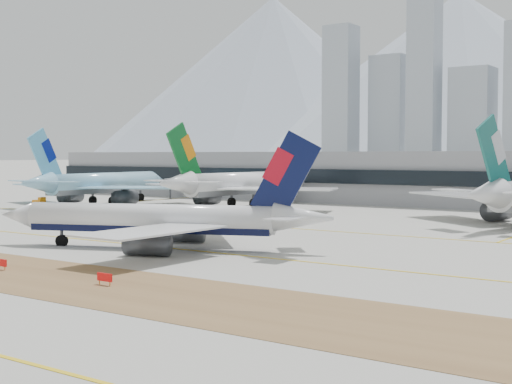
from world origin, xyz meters
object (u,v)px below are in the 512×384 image
Objects in this scene: widebody_korean at (100,184)px; widebody_eva at (240,185)px; terminal at (451,178)px; taxiing_airliner at (162,220)px.

widebody_korean is 41.36m from widebody_eva.
terminal is (80.86, 59.80, 1.84)m from widebody_korean.
widebody_eva is (-40.82, 75.55, 1.64)m from taxiing_airliner.
widebody_eva is at bearing -83.01° from taxiing_airliner.
widebody_korean is (-79.61, 61.21, 1.38)m from taxiing_airliner.
terminal is at bearing -111.98° from taxiing_airliner.
widebody_korean reaches higher than terminal.
widebody_eva reaches higher than terminal.
widebody_eva is at bearing -75.50° from widebody_korean.
widebody_eva is 0.22× the size of terminal.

